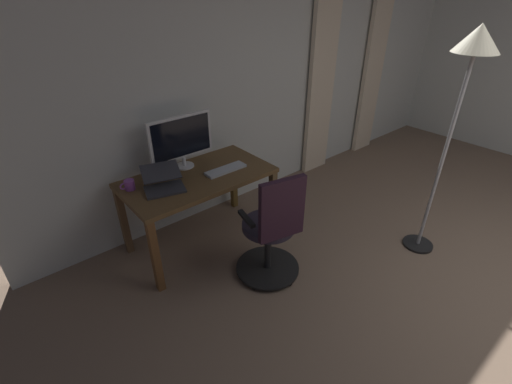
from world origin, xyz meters
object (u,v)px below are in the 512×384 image
Objects in this scene: computer_keyboard at (226,170)px; mug_coffee at (129,185)px; laptop at (163,183)px; office_chair at (272,233)px; computer_monitor at (181,139)px; desk at (198,185)px; floor_lamp at (470,68)px.

computer_keyboard is 3.17× the size of mug_coffee.
laptop is (0.59, -0.07, 0.04)m from computer_keyboard.
office_chair is 1.19m from computer_monitor.
laptop is (0.34, 0.01, 0.15)m from desk.
desk is at bearing -161.93° from laptop.
floor_lamp is at bearing 134.76° from computer_keyboard.
computer_keyboard is at bearing 161.48° from desk.
computer_monitor is at bearing -46.68° from floor_lamp.
computer_monitor is 4.95× the size of mug_coffee.
laptop reaches higher than desk.
desk is at bearing -42.02° from floor_lamp.
computer_monitor reaches higher than desk.
mug_coffee is at bearing -15.07° from desk.
computer_monitor is 0.62m from mug_coffee.
mug_coffee reaches higher than computer_keyboard.
laptop is at bearing 136.49° from office_chair.
computer_monitor is 1.56× the size of laptop.
floor_lamp reaches higher than computer_monitor.
desk is 3.36× the size of laptop.
computer_monitor is 0.48m from laptop.
floor_lamp is (-1.39, 0.62, 1.21)m from office_chair.
office_chair is at bearing 99.81° from computer_monitor.
laptop reaches higher than mug_coffee.
computer_monitor is 0.49m from computer_keyboard.
mug_coffee is 0.06× the size of floor_lamp.
mug_coffee is at bearing -19.82° from laptop.
office_chair is 1.94m from floor_lamp.
mug_coffee is (0.82, -0.24, 0.03)m from computer_keyboard.
floor_lamp reaches higher than desk.
laptop is (0.52, -0.79, 0.32)m from office_chair.
floor_lamp reaches higher than computer_keyboard.
computer_keyboard is 1.00× the size of laptop.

